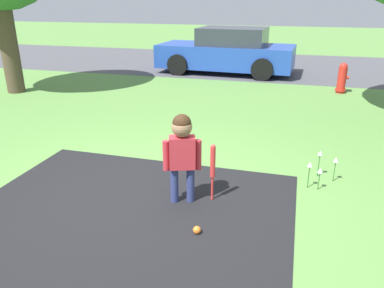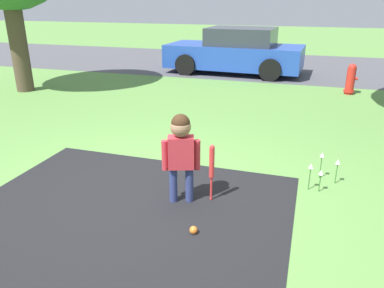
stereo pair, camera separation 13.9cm
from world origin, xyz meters
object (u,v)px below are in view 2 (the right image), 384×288
baseball_bat (212,165)px  parked_car (236,52)px  fire_hydrant (351,79)px  child (181,146)px  sports_ball (194,230)px

baseball_bat → parked_car: bearing=99.6°
fire_hydrant → parked_car: parked_car is taller
child → parked_car: size_ratio=0.25×
baseball_bat → sports_ball: 0.81m
child → sports_ball: size_ratio=12.98×
baseball_bat → sports_ball: size_ratio=8.55×
sports_ball → fire_hydrant: bearing=74.4°
child → sports_ball: 0.92m
child → parked_car: 8.11m
child → fire_hydrant: (2.20, 6.15, -0.32)m
child → parked_car: bearing=77.9°
sports_ball → parked_car: (-1.34, 8.62, 0.60)m
child → baseball_bat: child is taller
sports_ball → fire_hydrant: fire_hydrant is taller
fire_hydrant → parked_car: bearing=149.5°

